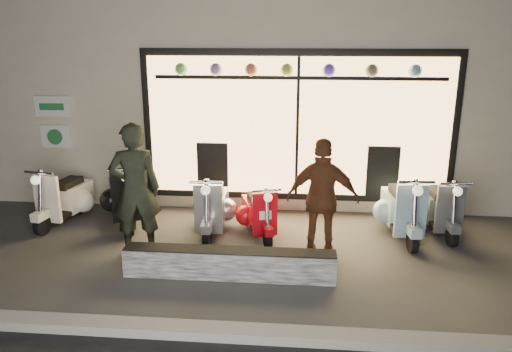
{
  "coord_description": "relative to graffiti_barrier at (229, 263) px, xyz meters",
  "views": [
    {
      "loc": [
        0.85,
        -6.61,
        3.2
      ],
      "look_at": [
        0.2,
        0.6,
        1.05
      ],
      "focal_mm": 35.0,
      "sensor_mm": 36.0,
      "label": 1
    }
  ],
  "objects": [
    {
      "name": "ground",
      "position": [
        0.05,
        0.65,
        -0.2
      ],
      "size": [
        40.0,
        40.0,
        0.0
      ],
      "primitive_type": "plane",
      "color": "#383533",
      "rests_on": "ground"
    },
    {
      "name": "scooter_grey",
      "position": [
        3.17,
        1.97,
        0.18
      ],
      "size": [
        0.5,
        1.34,
        0.95
      ],
      "rotation": [
        0.0,
        0.0,
        0.1
      ],
      "color": "black",
      "rests_on": "ground"
    },
    {
      "name": "scooter_red",
      "position": [
        0.24,
        1.57,
        0.15
      ],
      "size": [
        0.65,
        1.22,
        0.87
      ],
      "rotation": [
        0.0,
        0.0,
        0.32
      ],
      "color": "black",
      "rests_on": "ground"
    },
    {
      "name": "man",
      "position": [
        -1.45,
        0.66,
        0.78
      ],
      "size": [
        0.81,
        0.64,
        1.96
      ],
      "primitive_type": "imported",
      "rotation": [
        0.0,
        0.0,
        3.42
      ],
      "color": "black",
      "rests_on": "ground"
    },
    {
      "name": "woman",
      "position": [
        1.24,
        0.8,
        0.67
      ],
      "size": [
        1.05,
        0.5,
        1.75
      ],
      "primitive_type": "imported",
      "rotation": [
        0.0,
        0.0,
        3.07
      ],
      "color": "brown",
      "rests_on": "ground"
    },
    {
      "name": "shop_building",
      "position": [
        0.05,
        5.63,
        1.9
      ],
      "size": [
        10.2,
        6.23,
        4.2
      ],
      "color": "beige",
      "rests_on": "ground"
    },
    {
      "name": "scooter_black",
      "position": [
        -2.11,
        1.98,
        0.22
      ],
      "size": [
        0.87,
        1.45,
        1.06
      ],
      "rotation": [
        0.0,
        0.0,
        0.42
      ],
      "color": "black",
      "rests_on": "ground"
    },
    {
      "name": "scooter_blue",
      "position": [
        2.54,
        1.76,
        0.22
      ],
      "size": [
        0.52,
        1.46,
        1.04
      ],
      "rotation": [
        0.0,
        0.0,
        0.07
      ],
      "color": "black",
      "rests_on": "ground"
    },
    {
      "name": "scooter_cream",
      "position": [
        -3.08,
        1.87,
        0.2
      ],
      "size": [
        0.6,
        1.4,
        0.99
      ],
      "rotation": [
        0.0,
        0.0,
        -0.17
      ],
      "color": "black",
      "rests_on": "ground"
    },
    {
      "name": "kerb",
      "position": [
        0.05,
        -1.35,
        -0.14
      ],
      "size": [
        40.0,
        0.25,
        0.12
      ],
      "primitive_type": "cube",
      "color": "slate",
      "rests_on": "ground"
    },
    {
      "name": "graffiti_barrier",
      "position": [
        0.0,
        0.0,
        0.0
      ],
      "size": [
        2.81,
        0.28,
        0.4
      ],
      "primitive_type": "cube",
      "color": "black",
      "rests_on": "ground"
    },
    {
      "name": "scooter_silver",
      "position": [
        -0.5,
        1.64,
        0.19
      ],
      "size": [
        0.45,
        1.36,
        0.98
      ],
      "rotation": [
        0.0,
        0.0,
        0.03
      ],
      "color": "black",
      "rests_on": "ground"
    }
  ]
}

